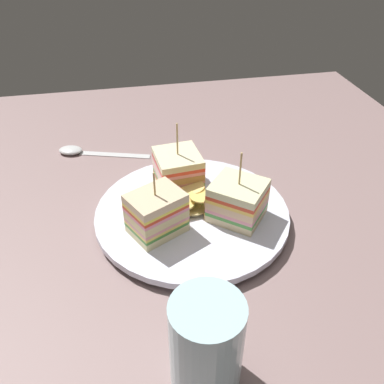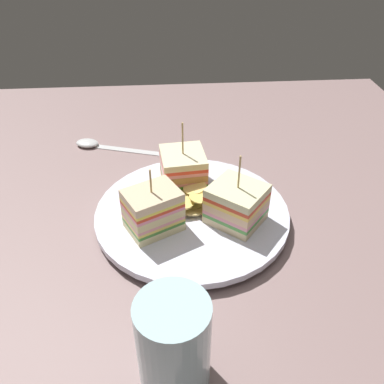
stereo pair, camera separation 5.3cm
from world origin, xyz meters
TOP-DOWN VIEW (x-y plane):
  - ground_plane at (0.00, 0.00)cm, footprint 92.10×96.74cm
  - plate at (0.00, 0.00)cm, footprint 25.76×25.76cm
  - sandwich_wedge_0 at (0.81, -5.85)cm, footprint 6.55×6.98cm
  - sandwich_wedge_1 at (5.01, 3.12)cm, footprint 7.94×7.29cm
  - sandwich_wedge_2 at (-5.43, 2.32)cm, footprint 8.68×8.61cm
  - chip_pile at (0.16, -1.09)cm, footprint 6.75×7.32cm
  - spoon at (14.97, -20.73)cm, footprint 15.53×6.58cm
  - drinking_glass at (3.21, 22.04)cm, footprint 6.36×6.36cm

SIDE VIEW (x-z plane):
  - ground_plane at x=0.00cm, z-range -1.80..0.00cm
  - spoon at x=14.97cm, z-range -0.09..0.91cm
  - plate at x=0.00cm, z-range 0.17..1.82cm
  - chip_pile at x=0.16cm, z-range 1.44..4.39cm
  - sandwich_wedge_2 at x=-5.43cm, z-range -0.60..9.00cm
  - drinking_glass at x=3.21cm, z-range -0.75..9.17cm
  - sandwich_wedge_0 at x=0.81cm, z-range -0.70..9.26cm
  - sandwich_wedge_1 at x=5.01cm, z-range 0.06..8.78cm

